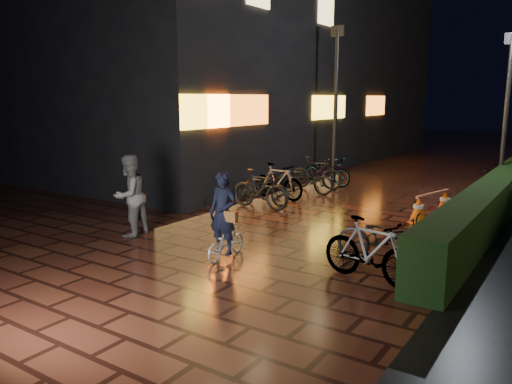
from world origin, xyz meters
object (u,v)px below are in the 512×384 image
Objects in this scene: cart_assembly at (498,189)px; bystander_person at (130,196)px; traffic_barrier at (432,206)px; cyclist at (224,227)px.

bystander_person is at bearing -130.53° from cart_assembly.
bystander_person is 7.26m from traffic_barrier.
cart_assembly is at bearing 64.49° from cyclist.
bystander_person is 9.54m from cart_assembly.
cart_assembly reaches higher than traffic_barrier.
cart_assembly is (1.16, 2.06, 0.22)m from traffic_barrier.
cyclist is at bearing -113.99° from traffic_barrier.
cyclist is 8.19m from cart_assembly.
traffic_barrier is 2.38m from cart_assembly.
bystander_person reaches higher than cyclist.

